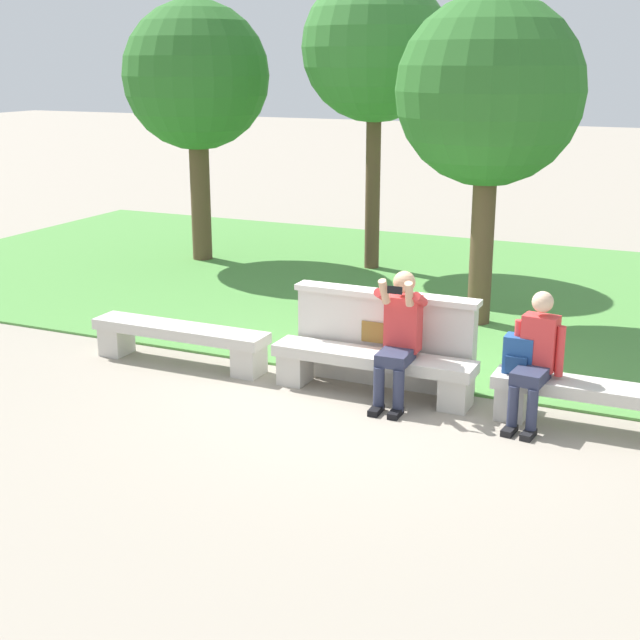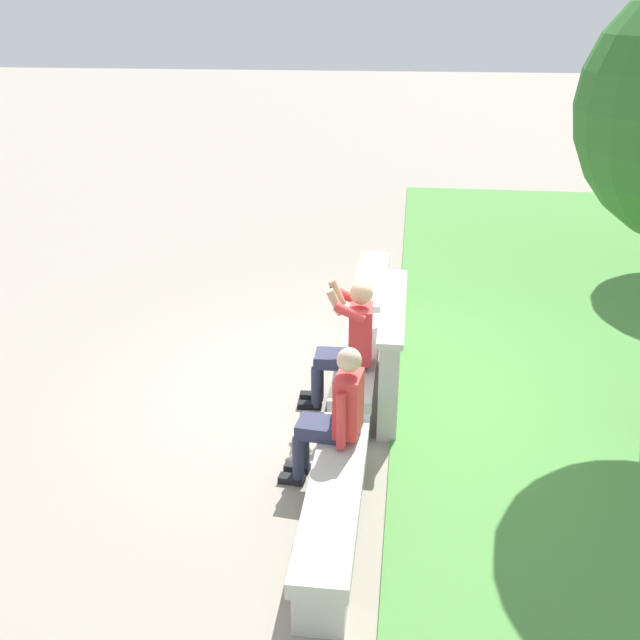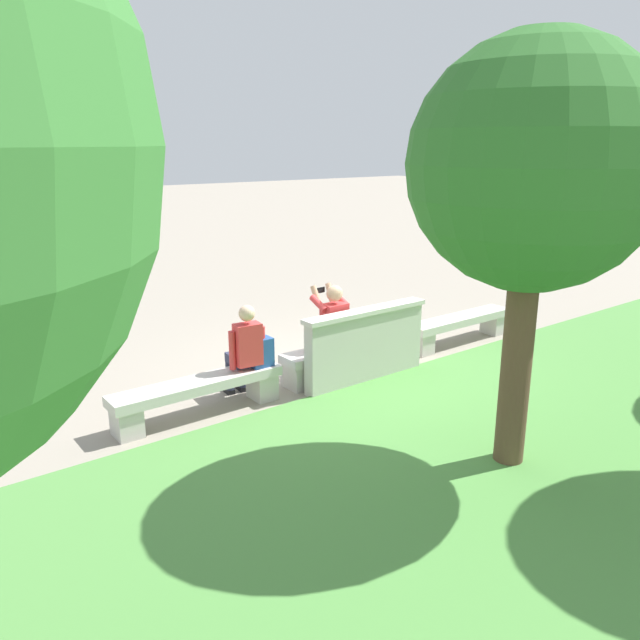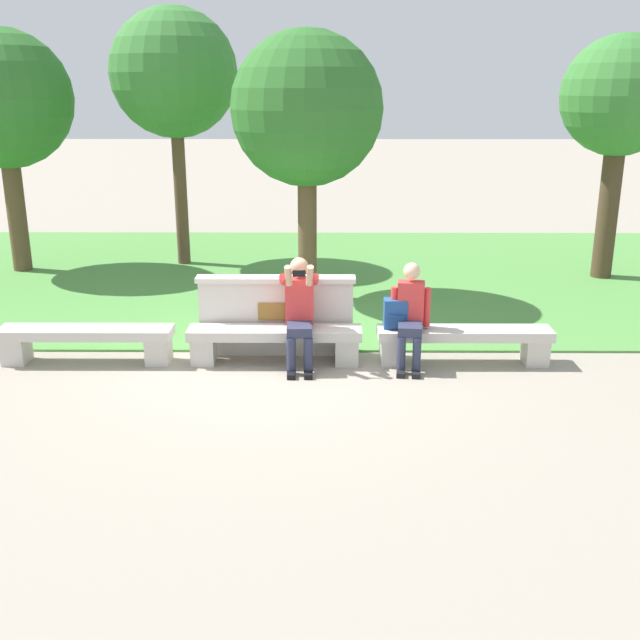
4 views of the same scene
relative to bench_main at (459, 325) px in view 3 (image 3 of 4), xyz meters
name	(u,v)px [view 3 (image 3 of 4)]	position (x,y,z in m)	size (l,w,h in m)	color
ground_plane	(349,373)	(2.32, 0.00, -0.30)	(80.00, 80.00, 0.00)	gray
bench_main	(459,325)	(0.00, 0.00, 0.00)	(2.12, 0.40, 0.45)	beige
bench_near	(349,353)	(2.32, 0.00, 0.00)	(2.12, 0.40, 0.45)	beige
bench_mid	(199,392)	(4.63, 0.00, 0.00)	(2.12, 0.40, 0.45)	beige
backrest_wall_with_plaque	(366,345)	(2.32, 0.34, 0.21)	(1.98, 0.24, 1.01)	beige
person_photographer	(329,326)	(2.62, -0.08, 0.43)	(0.48, 0.73, 1.32)	black
person_distant	(244,350)	(3.95, -0.07, 0.37)	(0.48, 0.70, 1.26)	black
backpack	(260,352)	(3.78, 0.03, 0.32)	(0.28, 0.24, 0.43)	#234C8C
tree_right_background	(534,168)	(2.65, 2.91, 2.61)	(2.29, 2.29, 4.09)	brown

